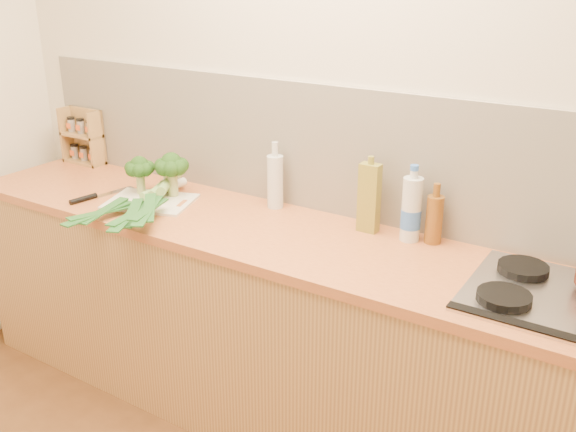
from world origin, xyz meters
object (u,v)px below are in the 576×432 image
at_px(gas_hob, 562,298).
at_px(spice_rack, 84,139).
at_px(chefs_knife, 91,197).
at_px(chopping_board, 150,202).

distance_m(gas_hob, spice_rack, 2.46).
bearing_deg(chefs_knife, gas_hob, 13.64).
distance_m(chefs_knife, spice_rack, 0.62).
bearing_deg(chopping_board, spice_rack, 140.83).
distance_m(gas_hob, chefs_knife, 1.99).
bearing_deg(spice_rack, chopping_board, -20.95).
xyz_separation_m(gas_hob, chefs_knife, (-1.98, -0.14, -0.01)).
relative_size(gas_hob, spice_rack, 2.01).
xyz_separation_m(chopping_board, chefs_knife, (-0.26, -0.11, 0.00)).
xyz_separation_m(gas_hob, chopping_board, (-1.72, -0.03, -0.01)).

